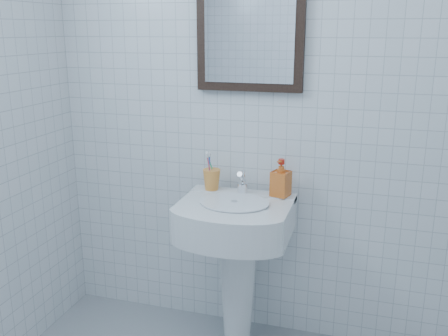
% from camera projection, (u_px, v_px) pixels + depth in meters
% --- Properties ---
extents(wall_back, '(2.20, 0.02, 2.50)m').
position_uv_depth(wall_back, '(273.00, 89.00, 2.32)').
color(wall_back, silver).
rests_on(wall_back, ground).
extents(washbasin, '(0.50, 0.37, 0.78)m').
position_uv_depth(washbasin, '(237.00, 249.00, 2.35)').
color(washbasin, silver).
rests_on(washbasin, ground).
extents(faucet, '(0.05, 0.11, 0.12)m').
position_uv_depth(faucet, '(242.00, 184.00, 2.35)').
color(faucet, silver).
rests_on(faucet, washbasin).
extents(toothbrush_cup, '(0.11, 0.11, 0.10)m').
position_uv_depth(toothbrush_cup, '(212.00, 179.00, 2.41)').
color(toothbrush_cup, orange).
rests_on(toothbrush_cup, washbasin).
extents(soap_dispenser, '(0.10, 0.10, 0.18)m').
position_uv_depth(soap_dispenser, '(281.00, 178.00, 2.31)').
color(soap_dispenser, '#C54C13').
rests_on(soap_dispenser, washbasin).
extents(wall_mirror, '(0.50, 0.04, 0.62)m').
position_uv_depth(wall_mirror, '(250.00, 22.00, 2.25)').
color(wall_mirror, black).
rests_on(wall_mirror, wall_back).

